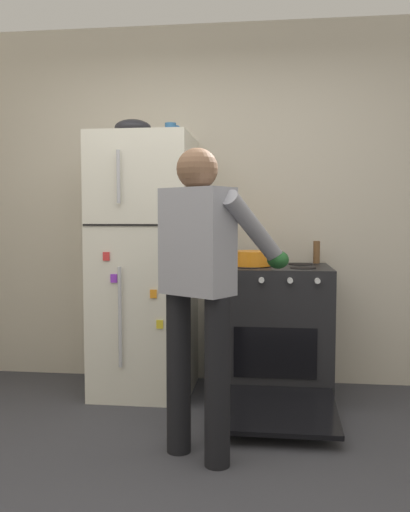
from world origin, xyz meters
TOP-DOWN VIEW (x-y plane):
  - kitchen_wall_back at (0.00, 1.95)m, footprint 6.00×0.10m
  - refrigerator at (-0.45, 1.57)m, footprint 0.68×0.72m
  - stove_range at (0.47, 1.55)m, footprint 0.76×1.22m
  - person_cook at (0.09, 0.56)m, footprint 0.69×0.76m
  - red_pot at (0.31, 1.52)m, footprint 0.37×0.27m
  - coffee_mug at (-0.27, 1.62)m, footprint 0.11×0.08m
  - pepper_mill at (0.77, 1.77)m, footprint 0.05×0.05m
  - mixing_bowl at (-0.53, 1.57)m, footprint 0.26×0.26m

SIDE VIEW (x-z plane):
  - stove_range at x=0.47m, z-range -0.01..0.91m
  - refrigerator at x=-0.45m, z-range 0.00..1.83m
  - person_cook at x=0.09m, z-range 0.16..1.76m
  - red_pot at x=0.31m, z-range 0.92..1.02m
  - pepper_mill at x=0.77m, z-range 0.92..1.08m
  - kitchen_wall_back at x=0.00m, z-range 0.00..2.70m
  - coffee_mug at x=-0.27m, z-range 1.83..1.92m
  - mixing_bowl at x=-0.53m, z-range 1.83..1.94m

